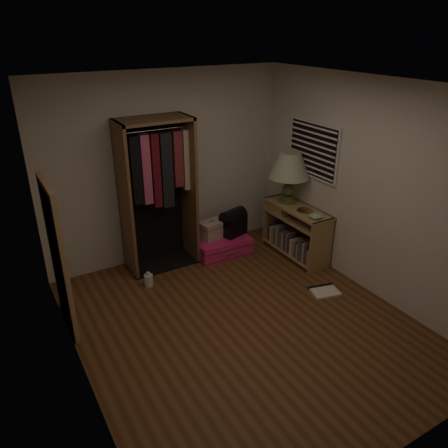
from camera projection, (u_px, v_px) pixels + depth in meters
The scene contains 13 objects.
ground at pixel (244, 323), 4.97m from camera, with size 4.00×4.00×0.00m, color #543018.
room_walls at pixel (250, 198), 4.41m from camera, with size 3.52×4.02×2.60m.
console_bookshelf at pixel (294, 229), 6.33m from camera, with size 0.42×1.12×0.75m.
open_wardrobe at pixel (159, 181), 5.75m from camera, with size 0.99×0.50×2.05m.
floor_mirror at pixel (58, 258), 4.61m from camera, with size 0.06×0.80×1.70m.
pink_suitcase at pixel (221, 245), 6.45m from camera, with size 0.85×0.63×0.25m.
train_case at pixel (212, 229), 6.36m from camera, with size 0.41×0.32×0.26m.
black_bag at pixel (233, 222), 6.41m from camera, with size 0.42×0.33×0.40m.
table_lamp at pixel (290, 166), 6.11m from camera, with size 0.78×0.78×0.73m.
brass_tray at pixel (305, 210), 6.02m from camera, with size 0.29×0.29×0.01m.
ceramic_bowl at pixel (315, 217), 5.79m from camera, with size 0.16×0.16×0.04m, color #9DBDA1.
white_jug at pixel (149, 280), 5.65m from camera, with size 0.15×0.15×0.20m.
floor_book at pixel (324, 291), 5.55m from camera, with size 0.40×0.35×0.03m.
Camera 1 is at (-2.24, -3.37, 3.11)m, focal length 35.00 mm.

